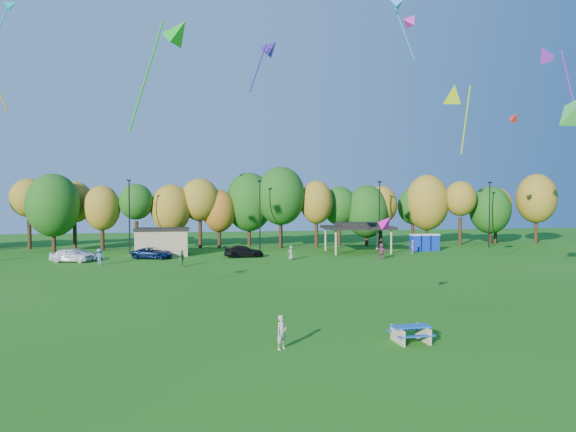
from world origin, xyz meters
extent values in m
plane|color=#19600F|center=(0.00, 0.00, 0.00)|extent=(160.00, 160.00, 0.00)
cylinder|color=black|center=(-28.03, 48.93, 2.06)|extent=(0.50, 0.50, 4.12)
ellipsoid|color=olive|center=(-28.03, 48.93, 6.86)|extent=(4.78, 4.78, 5.18)
cylinder|color=black|center=(-23.75, 44.20, 1.78)|extent=(0.50, 0.50, 3.56)
ellipsoid|color=#144C0F|center=(-23.75, 44.20, 5.94)|extent=(6.62, 6.62, 8.00)
cylinder|color=black|center=(-22.13, 48.25, 1.90)|extent=(0.50, 0.50, 3.79)
ellipsoid|color=olive|center=(-22.13, 48.25, 6.32)|extent=(4.94, 4.94, 5.58)
cylinder|color=black|center=(-18.02, 45.01, 1.67)|extent=(0.50, 0.50, 3.34)
ellipsoid|color=olive|center=(-18.02, 45.01, 5.56)|extent=(4.61, 4.61, 5.88)
cylinder|color=black|center=(-13.72, 44.85, 1.91)|extent=(0.50, 0.50, 3.82)
ellipsoid|color=#144C0F|center=(-13.72, 44.85, 6.36)|extent=(4.43, 4.43, 4.73)
cylinder|color=black|center=(-9.30, 45.50, 1.63)|extent=(0.50, 0.50, 3.25)
ellipsoid|color=olive|center=(-9.30, 45.50, 5.42)|extent=(5.33, 5.33, 6.53)
cylinder|color=black|center=(-5.45, 46.07, 1.98)|extent=(0.50, 0.50, 3.96)
ellipsoid|color=olive|center=(-5.45, 46.07, 6.61)|extent=(5.31, 5.31, 5.82)
cylinder|color=black|center=(-2.85, 46.34, 1.52)|extent=(0.50, 0.50, 3.05)
ellipsoid|color=#995914|center=(-2.85, 46.34, 5.08)|extent=(4.54, 4.54, 5.87)
cylinder|color=black|center=(1.42, 47.53, 1.89)|extent=(0.50, 0.50, 3.77)
ellipsoid|color=#144C0F|center=(1.42, 47.53, 6.29)|extent=(6.69, 6.69, 8.35)
cylinder|color=black|center=(5.46, 44.54, 2.14)|extent=(0.50, 0.50, 4.28)
ellipsoid|color=#144C0F|center=(5.46, 44.54, 7.14)|extent=(6.64, 6.64, 8.01)
cylinder|color=black|center=(10.41, 44.21, 1.88)|extent=(0.50, 0.50, 3.76)
ellipsoid|color=olive|center=(10.41, 44.21, 6.27)|extent=(4.49, 4.49, 6.02)
cylinder|color=black|center=(14.29, 46.25, 1.72)|extent=(0.50, 0.50, 3.43)
ellipsoid|color=#144C0F|center=(14.29, 46.25, 5.72)|extent=(4.77, 4.77, 5.63)
cylinder|color=black|center=(18.11, 45.40, 1.48)|extent=(0.50, 0.50, 2.95)
ellipsoid|color=#144C0F|center=(18.11, 45.40, 4.92)|extent=(6.14, 6.14, 7.54)
cylinder|color=black|center=(20.39, 45.86, 1.76)|extent=(0.50, 0.50, 3.52)
ellipsoid|color=olive|center=(20.39, 45.86, 5.87)|extent=(4.78, 4.78, 5.53)
cylinder|color=black|center=(26.06, 47.51, 1.69)|extent=(0.50, 0.50, 3.39)
ellipsoid|color=#144C0F|center=(26.06, 47.51, 5.64)|extent=(4.54, 4.54, 5.46)
cylinder|color=black|center=(27.70, 46.23, 1.86)|extent=(0.50, 0.50, 3.72)
ellipsoid|color=olive|center=(27.70, 46.23, 6.20)|extent=(6.32, 6.32, 8.24)
cylinder|color=black|center=(31.99, 44.27, 2.03)|extent=(0.50, 0.50, 4.06)
ellipsoid|color=olive|center=(31.99, 44.27, 6.77)|extent=(4.50, 4.50, 5.13)
cylinder|color=black|center=(37.07, 44.81, 1.53)|extent=(0.50, 0.50, 3.05)
ellipsoid|color=#144C0F|center=(37.07, 44.81, 5.09)|extent=(5.97, 5.97, 7.05)
cylinder|color=black|center=(38.98, 46.35, 1.78)|extent=(0.50, 0.50, 3.55)
ellipsoid|color=olive|center=(38.98, 46.35, 5.92)|extent=(4.60, 4.60, 4.99)
cylinder|color=black|center=(44.51, 44.51, 2.03)|extent=(0.50, 0.50, 4.07)
ellipsoid|color=olive|center=(44.51, 44.51, 6.78)|extent=(5.83, 5.83, 7.42)
cylinder|color=black|center=(-14.00, 40.00, 4.50)|extent=(0.16, 0.16, 9.00)
cube|color=black|center=(-14.00, 40.00, 9.00)|extent=(0.50, 0.25, 0.18)
cylinder|color=black|center=(2.00, 40.00, 4.50)|extent=(0.16, 0.16, 9.00)
cube|color=black|center=(2.00, 40.00, 9.00)|extent=(0.50, 0.25, 0.18)
cylinder|color=black|center=(18.00, 40.00, 4.50)|extent=(0.16, 0.16, 9.00)
cube|color=black|center=(18.00, 40.00, 9.00)|extent=(0.50, 0.25, 0.18)
cylinder|color=black|center=(34.00, 40.00, 4.50)|extent=(0.16, 0.16, 9.00)
cube|color=black|center=(34.00, 40.00, 9.00)|extent=(0.50, 0.25, 0.18)
cube|color=tan|center=(-10.00, 38.00, 1.50)|extent=(6.00, 4.00, 3.00)
cube|color=black|center=(-10.00, 38.00, 3.12)|extent=(6.30, 4.30, 0.25)
cylinder|color=tan|center=(10.50, 34.50, 1.50)|extent=(0.24, 0.24, 3.00)
cylinder|color=tan|center=(17.50, 34.50, 1.50)|extent=(0.24, 0.24, 3.00)
cylinder|color=tan|center=(10.50, 39.50, 1.50)|extent=(0.24, 0.24, 3.00)
cylinder|color=tan|center=(17.50, 39.50, 1.50)|extent=(0.24, 0.24, 3.00)
cube|color=black|center=(14.00, 37.00, 3.15)|extent=(8.20, 6.20, 0.35)
cube|color=black|center=(14.00, 37.00, 3.55)|extent=(5.00, 3.50, 0.45)
cube|color=#0D2EAD|center=(21.87, 37.28, 1.00)|extent=(1.10, 1.10, 2.00)
cube|color=silver|center=(21.87, 37.28, 2.09)|extent=(1.15, 1.15, 0.18)
cube|color=#0D2EAD|center=(23.17, 37.27, 1.00)|extent=(1.10, 1.10, 2.00)
cube|color=silver|center=(23.17, 37.27, 2.09)|extent=(1.15, 1.15, 0.18)
cube|color=#0D2EAD|center=(24.47, 37.24, 1.00)|extent=(1.10, 1.10, 2.00)
cube|color=silver|center=(24.47, 37.24, 2.09)|extent=(1.15, 1.15, 0.18)
cube|color=tan|center=(3.31, -2.15, 0.36)|extent=(0.16, 1.46, 0.73)
cube|color=tan|center=(4.62, -2.11, 0.36)|extent=(0.16, 1.46, 0.73)
cube|color=blue|center=(3.96, -2.13, 0.76)|extent=(1.83, 0.80, 0.06)
cube|color=blue|center=(3.98, -2.75, 0.44)|extent=(1.82, 0.30, 0.05)
cube|color=blue|center=(3.94, -1.50, 0.44)|extent=(1.82, 0.30, 0.05)
imported|color=#C6AC94|center=(-2.25, -2.18, 0.77)|extent=(0.67, 0.62, 1.55)
imported|color=white|center=(-19.18, 32.94, 0.74)|extent=(4.64, 2.86, 1.47)
imported|color=#98989D|center=(-18.72, 34.04, 0.64)|extent=(3.93, 1.41, 1.29)
imported|color=#0B1C46|center=(-10.84, 34.63, 0.63)|extent=(4.99, 3.43, 1.27)
imported|color=black|center=(-0.59, 34.28, 0.66)|extent=(4.64, 2.05, 1.32)
imported|color=#63855B|center=(4.32, 30.70, 0.79)|extent=(0.79, 0.52, 1.59)
imported|color=#973F64|center=(14.40, 29.56, 0.90)|extent=(1.39, 1.67, 1.80)
imported|color=#CA5F7D|center=(20.30, 34.59, 0.81)|extent=(0.49, 0.65, 1.62)
imported|color=#5672BD|center=(-15.74, 29.86, 0.84)|extent=(1.21, 0.87, 1.68)
imported|color=#5D8551|center=(-7.43, 27.23, 0.84)|extent=(0.78, 1.06, 1.67)
cone|color=#C4E818|center=(12.99, 11.11, 14.71)|extent=(1.92, 2.36, 2.10)
cylinder|color=#C4E818|center=(13.25, 9.63, 12.46)|extent=(0.41, 1.79, 4.73)
cone|color=navy|center=(0.02, 16.35, 18.94)|extent=(2.25, 1.97, 1.87)
cylinder|color=navy|center=(-1.11, 15.94, 17.14)|extent=(1.41, 0.60, 3.79)
cone|color=#16AC17|center=(-7.04, 8.06, 17.19)|extent=(2.77, 2.50, 2.24)
cylinder|color=#16AC17|center=(-8.93, 7.13, 14.04)|extent=(2.28, 1.18, 6.61)
cone|color=#259AEA|center=(13.71, 24.58, 26.45)|extent=(2.19, 2.05, 1.78)
cylinder|color=#259AEA|center=(15.24, 25.53, 23.75)|extent=(1.87, 1.22, 5.67)
cone|color=purple|center=(25.24, 17.20, 19.93)|extent=(2.41, 1.99, 2.12)
cylinder|color=purple|center=(27.60, 16.73, 16.33)|extent=(2.79, 0.66, 7.55)
cone|color=#0BAEA9|center=(-20.86, 21.33, 22.77)|extent=(1.47, 1.28, 1.25)
cone|color=red|center=(27.84, 25.47, 15.57)|extent=(1.42, 1.69, 1.45)
cone|color=#FF2AB6|center=(12.12, 16.77, 22.01)|extent=(1.85, 1.54, 1.60)
cone|color=#D40B8A|center=(4.37, 2.15, 5.50)|extent=(1.34, 1.38, 1.10)
camera|label=1|loc=(-6.05, -24.81, 6.83)|focal=32.00mm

